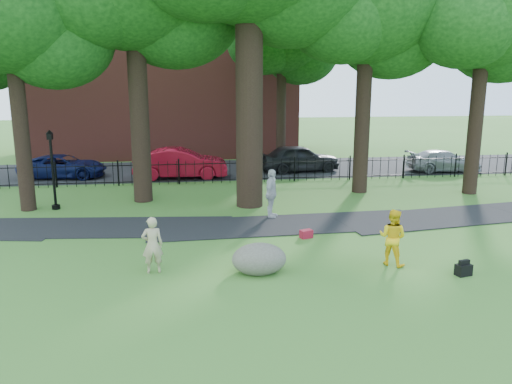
{
  "coord_description": "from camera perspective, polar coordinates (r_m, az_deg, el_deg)",
  "views": [
    {
      "loc": [
        -2.5,
        -13.24,
        5.07
      ],
      "look_at": [
        -0.41,
        2.0,
        1.69
      ],
      "focal_mm": 35.0,
      "sensor_mm": 36.0,
      "label": 1
    }
  ],
  "objects": [
    {
      "name": "man",
      "position": [
        14.61,
        15.33,
        -5.01
      ],
      "size": [
        0.99,
        0.99,
        1.62
      ],
      "primitive_type": "imported",
      "rotation": [
        0.0,
        0.0,
        2.39
      ],
      "color": "yellow",
      "rests_on": "ground"
    },
    {
      "name": "grey_car",
      "position": [
        29.07,
        4.96,
        3.88
      ],
      "size": [
        4.8,
        2.39,
        1.57
      ],
      "primitive_type": "imported",
      "rotation": [
        0.0,
        0.0,
        1.69
      ],
      "color": "black",
      "rests_on": "ground"
    },
    {
      "name": "red_sedan",
      "position": [
        27.18,
        -8.59,
        3.26
      ],
      "size": [
        5.03,
        1.96,
        1.63
      ],
      "primitive_type": "imported",
      "rotation": [
        0.0,
        0.0,
        1.52
      ],
      "color": "maroon",
      "rests_on": "ground"
    },
    {
      "name": "backpack",
      "position": [
        14.65,
        22.63,
        -8.21
      ],
      "size": [
        0.46,
        0.35,
        0.31
      ],
      "primitive_type": "cube",
      "rotation": [
        0.0,
        0.0,
        0.24
      ],
      "color": "black",
      "rests_on": "ground"
    },
    {
      "name": "ground",
      "position": [
        14.4,
        2.73,
        -8.24
      ],
      "size": [
        120.0,
        120.0,
        0.0
      ],
      "primitive_type": "plane",
      "color": "#3E7027",
      "rests_on": "ground"
    },
    {
      "name": "pedestrian",
      "position": [
        18.95,
        1.76,
        -0.19
      ],
      "size": [
        0.88,
        1.2,
        1.88
      ],
      "primitive_type": "imported",
      "rotation": [
        0.0,
        0.0,
        1.14
      ],
      "color": "#B7B7BC",
      "rests_on": "ground"
    },
    {
      "name": "tree_row",
      "position": [
        22.07,
        0.14,
        20.43
      ],
      "size": [
        26.82,
        7.96,
        12.42
      ],
      "color": "black",
      "rests_on": "ground"
    },
    {
      "name": "red_bag",
      "position": [
        16.75,
        5.76,
        -4.79
      ],
      "size": [
        0.46,
        0.37,
        0.27
      ],
      "primitive_type": "cube",
      "rotation": [
        0.0,
        0.0,
        0.33
      ],
      "color": "maroon",
      "rests_on": "ground"
    },
    {
      "name": "iron_fence",
      "position": [
        25.75,
        -2.11,
        2.4
      ],
      "size": [
        44.0,
        0.04,
        1.2
      ],
      "color": "black",
      "rests_on": "ground"
    },
    {
      "name": "footpath",
      "position": [
        18.21,
        3.6,
        -3.79
      ],
      "size": [
        36.07,
        3.85,
        0.03
      ],
      "primitive_type": "cube",
      "rotation": [
        0.0,
        0.0,
        0.03
      ],
      "color": "black",
      "rests_on": "ground"
    },
    {
      "name": "street",
      "position": [
        29.78,
        -2.87,
        2.58
      ],
      "size": [
        80.0,
        7.0,
        0.02
      ],
      "primitive_type": "cube",
      "color": "black",
      "rests_on": "ground"
    },
    {
      "name": "boulder",
      "position": [
        13.66,
        0.36,
        -7.44
      ],
      "size": [
        1.77,
        1.55,
        0.87
      ],
      "primitive_type": "ellipsoid",
      "rotation": [
        0.0,
        0.0,
        -0.33
      ],
      "color": "#696357",
      "rests_on": "ground"
    },
    {
      "name": "lamppost",
      "position": [
        21.71,
        -22.2,
        2.25
      ],
      "size": [
        0.32,
        0.32,
        3.24
      ],
      "rotation": [
        0.0,
        0.0,
        -0.09
      ],
      "color": "black",
      "rests_on": "ground"
    },
    {
      "name": "woman",
      "position": [
        13.81,
        -11.76,
        -5.95
      ],
      "size": [
        0.61,
        0.43,
        1.57
      ],
      "primitive_type": "imported",
      "rotation": [
        0.0,
        0.0,
        3.25
      ],
      "color": "tan",
      "rests_on": "ground"
    },
    {
      "name": "brick_building",
      "position": [
        37.28,
        -10.4,
        13.64
      ],
      "size": [
        18.0,
        8.0,
        12.0
      ],
      "primitive_type": "cube",
      "color": "brown",
      "rests_on": "ground"
    },
    {
      "name": "navy_van",
      "position": [
        28.98,
        -21.19,
        2.74
      ],
      "size": [
        4.67,
        2.42,
        1.26
      ],
      "primitive_type": "imported",
      "rotation": [
        0.0,
        0.0,
        1.5
      ],
      "color": "#0D1544",
      "rests_on": "ground"
    },
    {
      "name": "silver_car",
      "position": [
        30.98,
        20.68,
        3.34
      ],
      "size": [
        4.33,
        1.91,
        1.24
      ],
      "primitive_type": "imported",
      "rotation": [
        0.0,
        0.0,
        1.53
      ],
      "color": "gray",
      "rests_on": "ground"
    }
  ]
}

